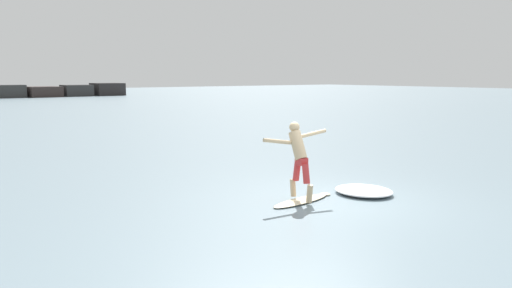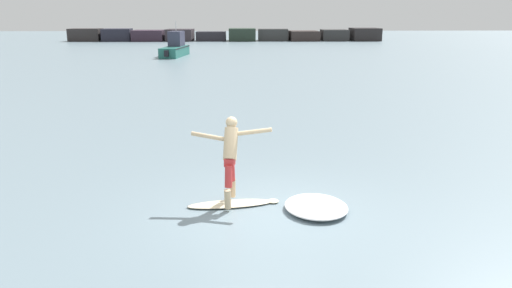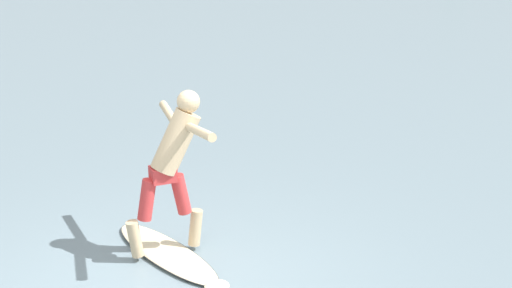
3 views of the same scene
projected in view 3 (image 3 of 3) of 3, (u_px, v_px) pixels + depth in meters
The scene contains 2 objects.
surfboard at pixel (168, 254), 7.72m from camera, with size 1.97×0.73×0.19m.
surfer at pixel (174, 158), 7.43m from camera, with size 1.69×0.88×1.77m.
Camera 3 is at (5.67, -2.43, 3.72)m, focal length 50.00 mm.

